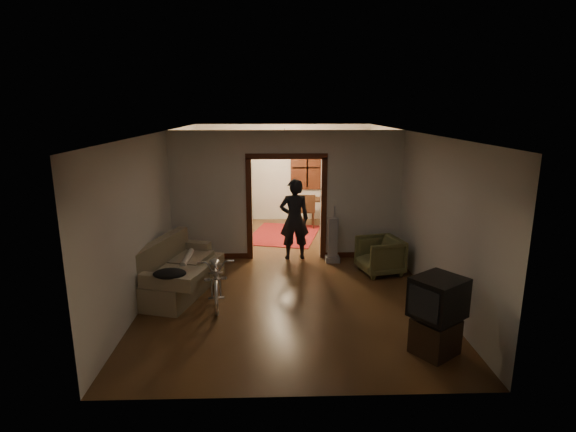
{
  "coord_description": "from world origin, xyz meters",
  "views": [
    {
      "loc": [
        -0.26,
        -8.81,
        3.27
      ],
      "look_at": [
        0.0,
        -0.3,
        1.2
      ],
      "focal_mm": 28.0,
      "sensor_mm": 36.0,
      "label": 1
    }
  ],
  "objects_px": {
    "sofa": "(179,266)",
    "bicycle": "(217,276)",
    "locker": "(235,193)",
    "armchair": "(380,255)",
    "person": "(294,219)",
    "desk": "(321,212)"
  },
  "relations": [
    {
      "from": "bicycle",
      "to": "armchair",
      "type": "xyz_separation_m",
      "value": [
        3.12,
        1.23,
        -0.07
      ]
    },
    {
      "from": "sofa",
      "to": "locker",
      "type": "relative_size",
      "value": 1.17
    },
    {
      "from": "armchair",
      "to": "desk",
      "type": "relative_size",
      "value": 0.79
    },
    {
      "from": "armchair",
      "to": "person",
      "type": "height_order",
      "value": "person"
    },
    {
      "from": "person",
      "to": "desk",
      "type": "relative_size",
      "value": 1.75
    },
    {
      "from": "sofa",
      "to": "armchair",
      "type": "bearing_deg",
      "value": 27.33
    },
    {
      "from": "sofa",
      "to": "locker",
      "type": "distance_m",
      "value": 5.05
    },
    {
      "from": "desk",
      "to": "armchair",
      "type": "bearing_deg",
      "value": -69.36
    },
    {
      "from": "locker",
      "to": "desk",
      "type": "height_order",
      "value": "locker"
    },
    {
      "from": "sofa",
      "to": "bicycle",
      "type": "relative_size",
      "value": 1.23
    },
    {
      "from": "bicycle",
      "to": "desk",
      "type": "bearing_deg",
      "value": 57.48
    },
    {
      "from": "armchair",
      "to": "desk",
      "type": "xyz_separation_m",
      "value": [
        -0.8,
        3.82,
        0.01
      ]
    },
    {
      "from": "armchair",
      "to": "person",
      "type": "relative_size",
      "value": 0.45
    },
    {
      "from": "sofa",
      "to": "person",
      "type": "height_order",
      "value": "person"
    },
    {
      "from": "sofa",
      "to": "locker",
      "type": "bearing_deg",
      "value": 98.61
    },
    {
      "from": "armchair",
      "to": "sofa",
      "type": "bearing_deg",
      "value": -91.8
    },
    {
      "from": "armchair",
      "to": "locker",
      "type": "distance_m",
      "value": 5.33
    },
    {
      "from": "sofa",
      "to": "person",
      "type": "bearing_deg",
      "value": 54.48
    },
    {
      "from": "bicycle",
      "to": "locker",
      "type": "distance_m",
      "value": 5.45
    },
    {
      "from": "sofa",
      "to": "desk",
      "type": "distance_m",
      "value": 5.53
    },
    {
      "from": "sofa",
      "to": "bicycle",
      "type": "distance_m",
      "value": 0.85
    },
    {
      "from": "bicycle",
      "to": "armchair",
      "type": "relative_size",
      "value": 2.08
    }
  ]
}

